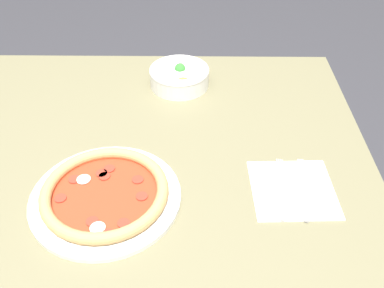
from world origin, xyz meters
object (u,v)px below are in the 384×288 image
object	(u,v)px
bowl	(180,76)
knife	(303,191)
pizza	(105,194)
fork	(281,189)

from	to	relation	value
bowl	knife	size ratio (longest dim) A/B	0.92
pizza	bowl	world-z (taller)	bowl
fork	knife	world-z (taller)	same
fork	pizza	bearing A→B (deg)	101.13
fork	knife	size ratio (longest dim) A/B	0.98
pizza	fork	distance (m)	0.39
pizza	bowl	size ratio (longest dim) A/B	1.86
pizza	fork	size ratio (longest dim) A/B	1.74
bowl	knife	xyz separation A→B (m)	(0.29, -0.44, -0.03)
fork	bowl	bearing A→B (deg)	35.23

